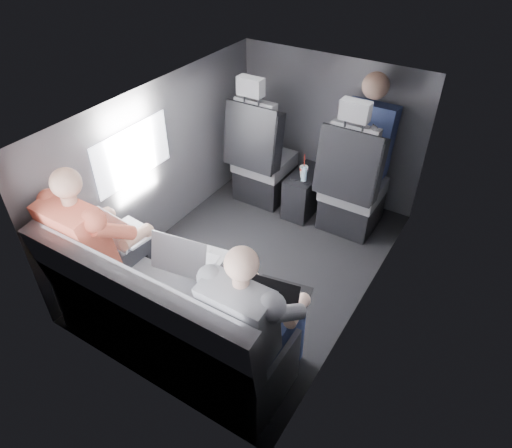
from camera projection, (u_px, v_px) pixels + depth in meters
The scene contains 20 objects.
floor at pixel (255, 262), 3.77m from camera, with size 2.60×2.60×0.00m, color black.
ceiling at pixel (255, 108), 2.95m from camera, with size 2.60×2.60×0.00m, color #B2B2AD.
panel_left at pixel (162, 162), 3.73m from camera, with size 0.02×2.60×1.35m, color #56565B.
panel_right at pixel (371, 235), 2.98m from camera, with size 0.02×2.60×1.35m, color #56565B.
panel_front at pixel (329, 128), 4.24m from camera, with size 1.80×0.02×1.35m, color #56565B.
panel_back at pixel (129, 308), 2.48m from camera, with size 1.80×0.02×1.35m, color #56565B.
side_window at pixel (133, 154), 3.39m from camera, with size 0.02×0.75×0.42m, color white.
seatbelt at pixel (349, 157), 3.55m from camera, with size 0.05×0.01×0.65m, color black.
front_seat_left at pixel (261, 162), 4.28m from camera, with size 0.52×0.58×1.26m.
front_seat_right at pixel (351, 190), 3.91m from camera, with size 0.52×0.58×1.26m.
center_console at pixel (305, 192), 4.24m from camera, with size 0.24×0.48×0.41m.
rear_bench at pixel (166, 323), 2.87m from camera, with size 1.60×0.57×0.92m.
soda_cup at pixel (304, 171), 4.04m from camera, with size 0.08×0.08×0.23m.
water_bottle at pixel (304, 175), 3.98m from camera, with size 0.05×0.05×0.15m.
laptop_white at pixel (124, 231), 3.08m from camera, with size 0.34×0.32×0.24m.
laptop_silver at pixel (190, 257), 2.87m from camera, with size 0.41×0.38×0.26m.
laptop_black at pixel (278, 295), 2.62m from camera, with size 0.36×0.35×0.24m.
passenger_rear_left at pixel (99, 243), 2.98m from camera, with size 0.51×0.63×1.24m.
passenger_rear_right at pixel (254, 319), 2.50m from camera, with size 0.48×0.60×1.19m.
passenger_front_right at pixel (367, 140), 3.86m from camera, with size 0.43×0.43×0.91m.
Camera 1 is at (1.48, -2.37, 2.55)m, focal length 32.00 mm.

